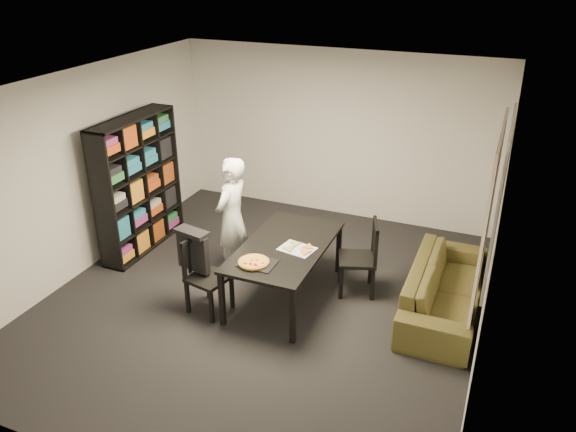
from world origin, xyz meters
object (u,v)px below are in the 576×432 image
at_px(chair_left, 202,269).
at_px(dining_table, 285,250).
at_px(bookshelf, 138,185).
at_px(person, 232,218).
at_px(sofa, 445,289).
at_px(baking_tray, 258,263).
at_px(chair_right, 365,253).
at_px(pepperoni_pizza, 254,262).

bearing_deg(chair_left, dining_table, -41.65).
distance_m(bookshelf, person, 1.55).
bearing_deg(chair_left, sofa, -57.12).
relative_size(dining_table, baking_tray, 4.27).
height_order(chair_right, baking_tray, chair_right).
bearing_deg(chair_left, chair_right, -45.59).
height_order(baking_tray, pepperoni_pizza, pepperoni_pizza).
height_order(bookshelf, person, bookshelf).
height_order(dining_table, chair_left, chair_left).
relative_size(baking_tray, sofa, 0.20).
height_order(dining_table, sofa, dining_table).
bearing_deg(baking_tray, bookshelf, 157.15).
relative_size(chair_right, person, 0.59).
xyz_separation_m(dining_table, chair_right, (0.86, 0.48, -0.10)).
bearing_deg(sofa, chair_right, 87.92).
height_order(chair_left, sofa, chair_left).
relative_size(chair_left, baking_tray, 2.31).
distance_m(person, sofa, 2.74).
distance_m(chair_right, sofa, 1.02).
bearing_deg(person, bookshelf, -92.80).
relative_size(bookshelf, pepperoni_pizza, 5.43).
bearing_deg(bookshelf, pepperoni_pizza, -23.79).
height_order(bookshelf, pepperoni_pizza, bookshelf).
height_order(chair_left, baking_tray, chair_left).
bearing_deg(chair_left, person, 14.66).
height_order(pepperoni_pizza, sofa, pepperoni_pizza).
distance_m(chair_right, baking_tray, 1.40).
bearing_deg(chair_right, pepperoni_pizza, -63.39).
xyz_separation_m(chair_right, sofa, (0.99, -0.04, -0.25)).
bearing_deg(sofa, chair_left, 111.35).
bearing_deg(sofa, person, 93.89).
bearing_deg(chair_right, baking_tray, -63.04).
bearing_deg(bookshelf, baking_tray, -22.85).
height_order(chair_right, person, person).
height_order(chair_left, pepperoni_pizza, chair_left).
bearing_deg(baking_tray, pepperoni_pizza, -145.34).
xyz_separation_m(baking_tray, pepperoni_pizza, (-0.04, -0.03, 0.02)).
relative_size(person, pepperoni_pizza, 4.59).
bearing_deg(dining_table, bookshelf, 169.50).
bearing_deg(sofa, baking_tray, 115.96).
xyz_separation_m(person, sofa, (2.68, 0.18, -0.51)).
distance_m(chair_left, pepperoni_pizza, 0.68).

